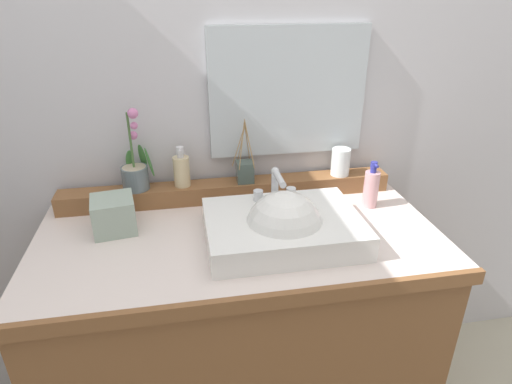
{
  "coord_description": "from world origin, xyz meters",
  "views": [
    {
      "loc": [
        -0.16,
        -1.17,
        1.58
      ],
      "look_at": [
        0.05,
        -0.02,
        1.02
      ],
      "focal_mm": 30.19,
      "sensor_mm": 36.0,
      "label": 1
    }
  ],
  "objects_px": {
    "tumbler_cup": "(341,162)",
    "tissue_box": "(114,214)",
    "potted_plant": "(135,171)",
    "reed_diffuser": "(245,171)",
    "soap_dispenser": "(182,170)",
    "sink_basin": "(283,229)",
    "lotion_bottle": "(371,188)"
  },
  "relations": [
    {
      "from": "reed_diffuser",
      "to": "lotion_bottle",
      "type": "relative_size",
      "value": 1.39
    },
    {
      "from": "potted_plant",
      "to": "tissue_box",
      "type": "height_order",
      "value": "potted_plant"
    },
    {
      "from": "sink_basin",
      "to": "reed_diffuser",
      "type": "xyz_separation_m",
      "value": [
        -0.07,
        0.32,
        0.07
      ]
    },
    {
      "from": "potted_plant",
      "to": "tissue_box",
      "type": "bearing_deg",
      "value": -111.49
    },
    {
      "from": "sink_basin",
      "to": "reed_diffuser",
      "type": "relative_size",
      "value": 2.0
    },
    {
      "from": "potted_plant",
      "to": "sink_basin",
      "type": "bearing_deg",
      "value": -35.62
    },
    {
      "from": "sink_basin",
      "to": "reed_diffuser",
      "type": "height_order",
      "value": "reed_diffuser"
    },
    {
      "from": "tumbler_cup",
      "to": "tissue_box",
      "type": "height_order",
      "value": "tumbler_cup"
    },
    {
      "from": "tumbler_cup",
      "to": "reed_diffuser",
      "type": "xyz_separation_m",
      "value": [
        -0.36,
        0.0,
        -0.01
      ]
    },
    {
      "from": "soap_dispenser",
      "to": "reed_diffuser",
      "type": "relative_size",
      "value": 0.62
    },
    {
      "from": "tissue_box",
      "to": "potted_plant",
      "type": "bearing_deg",
      "value": 68.51
    },
    {
      "from": "soap_dispenser",
      "to": "lotion_bottle",
      "type": "bearing_deg",
      "value": -12.9
    },
    {
      "from": "sink_basin",
      "to": "soap_dispenser",
      "type": "relative_size",
      "value": 3.22
    },
    {
      "from": "tissue_box",
      "to": "soap_dispenser",
      "type": "bearing_deg",
      "value": 36.03
    },
    {
      "from": "soap_dispenser",
      "to": "tissue_box",
      "type": "bearing_deg",
      "value": -143.97
    },
    {
      "from": "sink_basin",
      "to": "tumbler_cup",
      "type": "bearing_deg",
      "value": 46.97
    },
    {
      "from": "tumbler_cup",
      "to": "tissue_box",
      "type": "xyz_separation_m",
      "value": [
        -0.81,
        -0.16,
        -0.06
      ]
    },
    {
      "from": "sink_basin",
      "to": "potted_plant",
      "type": "xyz_separation_m",
      "value": [
        -0.45,
        0.32,
        0.09
      ]
    },
    {
      "from": "potted_plant",
      "to": "tumbler_cup",
      "type": "bearing_deg",
      "value": -0.74
    },
    {
      "from": "reed_diffuser",
      "to": "lotion_bottle",
      "type": "distance_m",
      "value": 0.45
    },
    {
      "from": "soap_dispenser",
      "to": "tumbler_cup",
      "type": "relative_size",
      "value": 1.42
    },
    {
      "from": "soap_dispenser",
      "to": "reed_diffuser",
      "type": "distance_m",
      "value": 0.23
    },
    {
      "from": "lotion_bottle",
      "to": "tissue_box",
      "type": "bearing_deg",
      "value": -179.18
    },
    {
      "from": "sink_basin",
      "to": "lotion_bottle",
      "type": "xyz_separation_m",
      "value": [
        0.36,
        0.17,
        0.03
      ]
    },
    {
      "from": "potted_plant",
      "to": "soap_dispenser",
      "type": "height_order",
      "value": "potted_plant"
    },
    {
      "from": "reed_diffuser",
      "to": "potted_plant",
      "type": "bearing_deg",
      "value": 178.81
    },
    {
      "from": "tumbler_cup",
      "to": "tissue_box",
      "type": "distance_m",
      "value": 0.83
    },
    {
      "from": "tumbler_cup",
      "to": "tissue_box",
      "type": "relative_size",
      "value": 0.79
    },
    {
      "from": "reed_diffuser",
      "to": "lotion_bottle",
      "type": "height_order",
      "value": "reed_diffuser"
    },
    {
      "from": "potted_plant",
      "to": "tumbler_cup",
      "type": "distance_m",
      "value": 0.75
    },
    {
      "from": "soap_dispenser",
      "to": "lotion_bottle",
      "type": "relative_size",
      "value": 0.87
    },
    {
      "from": "sink_basin",
      "to": "tissue_box",
      "type": "distance_m",
      "value": 0.54
    }
  ]
}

